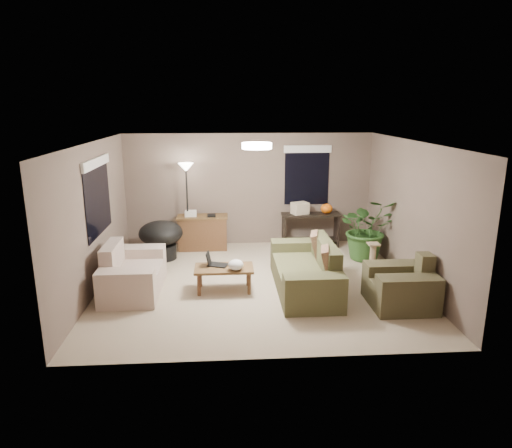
{
  "coord_description": "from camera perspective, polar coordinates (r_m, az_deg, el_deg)",
  "views": [
    {
      "loc": [
        -0.53,
        -7.6,
        3.1
      ],
      "look_at": [
        0.0,
        0.2,
        1.05
      ],
      "focal_mm": 32.0,
      "sensor_mm": 36.0,
      "label": 1
    }
  ],
  "objects": [
    {
      "name": "coffee_table",
      "position": [
        7.83,
        -4.02,
        -5.83
      ],
      "size": [
        1.0,
        0.55,
        0.42
      ],
      "color": "brown",
      "rests_on": "ground"
    },
    {
      "name": "window_back",
      "position": [
        10.32,
        6.41,
        7.29
      ],
      "size": [
        1.06,
        0.05,
        1.33
      ],
      "color": "black",
      "rests_on": "room_shell"
    },
    {
      "name": "floor_lamp",
      "position": [
        9.83,
        -8.71,
        5.73
      ],
      "size": [
        0.32,
        0.32,
        1.91
      ],
      "color": "black",
      "rests_on": "ground"
    },
    {
      "name": "ceiling_fixture",
      "position": [
        7.65,
        0.1,
        9.74
      ],
      "size": [
        0.5,
        0.5,
        0.1
      ],
      "primitive_type": "cylinder",
      "color": "white",
      "rests_on": "room_shell"
    },
    {
      "name": "cardboard_box",
      "position": [
        10.15,
        5.51,
        1.98
      ],
      "size": [
        0.41,
        0.37,
        0.26
      ],
      "primitive_type": "cube",
      "rotation": [
        0.0,
        0.0,
        0.38
      ],
      "color": "beige",
      "rests_on": "console_table"
    },
    {
      "name": "houseplant",
      "position": [
        9.63,
        13.71,
        -1.35
      ],
      "size": [
        1.17,
        1.3,
        1.02
      ],
      "primitive_type": "imported",
      "color": "#2D5923",
      "rests_on": "ground"
    },
    {
      "name": "throw_pillows",
      "position": [
        7.88,
        8.25,
        -3.57
      ],
      "size": [
        0.33,
        1.39,
        0.47
      ],
      "color": "#8C7251",
      "rests_on": "main_sofa"
    },
    {
      "name": "pumpkin",
      "position": [
        10.27,
        8.82,
        1.92
      ],
      "size": [
        0.3,
        0.3,
        0.22
      ],
      "primitive_type": "ellipsoid",
      "rotation": [
        0.0,
        0.0,
        0.12
      ],
      "color": "orange",
      "rests_on": "console_table"
    },
    {
      "name": "window_left",
      "position": [
        8.31,
        -19.24,
        4.76
      ],
      "size": [
        0.05,
        1.56,
        1.33
      ],
      "color": "black",
      "rests_on": "room_shell"
    },
    {
      "name": "console_table",
      "position": [
        10.3,
        6.82,
        -0.4
      ],
      "size": [
        1.3,
        0.4,
        0.75
      ],
      "color": "black",
      "rests_on": "ground"
    },
    {
      "name": "laptop",
      "position": [
        7.89,
        -5.26,
        -4.77
      ],
      "size": [
        0.4,
        0.33,
        0.24
      ],
      "color": "black",
      "rests_on": "coffee_table"
    },
    {
      "name": "room_shell",
      "position": [
        7.84,
        0.1,
        1.04
      ],
      "size": [
        5.5,
        5.5,
        5.5
      ],
      "color": "tan",
      "rests_on": "ground"
    },
    {
      "name": "loveseat",
      "position": [
        8.09,
        -15.26,
        -6.12
      ],
      "size": [
        0.9,
        1.6,
        0.85
      ],
      "color": "beige",
      "rests_on": "ground"
    },
    {
      "name": "papasan_chair",
      "position": [
        9.58,
        -11.79,
        -1.6
      ],
      "size": [
        1.1,
        1.1,
        0.8
      ],
      "color": "black",
      "rests_on": "ground"
    },
    {
      "name": "cat_scratching_post",
      "position": [
        9.21,
        14.37,
        -4.04
      ],
      "size": [
        0.32,
        0.32,
        0.5
      ],
      "color": "tan",
      "rests_on": "ground"
    },
    {
      "name": "desk",
      "position": [
        10.1,
        -6.66,
        -1.04
      ],
      "size": [
        1.1,
        0.5,
        0.75
      ],
      "color": "brown",
      "rests_on": "ground"
    },
    {
      "name": "plastic_bag",
      "position": [
        7.64,
        -2.54,
        -5.13
      ],
      "size": [
        0.31,
        0.29,
        0.18
      ],
      "primitive_type": "ellipsoid",
      "rotation": [
        0.0,
        0.0,
        0.26
      ],
      "color": "white",
      "rests_on": "coffee_table"
    },
    {
      "name": "main_sofa",
      "position": [
        7.95,
        6.35,
        -6.06
      ],
      "size": [
        0.95,
        2.2,
        0.85
      ],
      "color": "brown",
      "rests_on": "ground"
    },
    {
      "name": "desk_papers",
      "position": [
        10.0,
        -7.63,
        1.27
      ],
      "size": [
        0.67,
        0.27,
        0.12
      ],
      "color": "silver",
      "rests_on": "desk"
    },
    {
      "name": "armchair",
      "position": [
        7.63,
        17.71,
        -7.59
      ],
      "size": [
        0.95,
        1.0,
        0.85
      ],
      "color": "#4B462D",
      "rests_on": "ground"
    }
  ]
}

